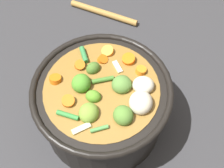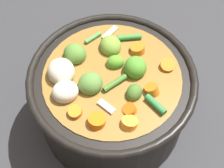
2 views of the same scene
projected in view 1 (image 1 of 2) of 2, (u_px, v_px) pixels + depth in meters
name	position (u px, v px, depth m)	size (l,w,h in m)	color
ground_plane	(103.00, 119.00, 0.67)	(1.10, 1.10, 0.00)	#2D2D30
cooking_pot	(103.00, 104.00, 0.61)	(0.29, 0.29, 0.17)	black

